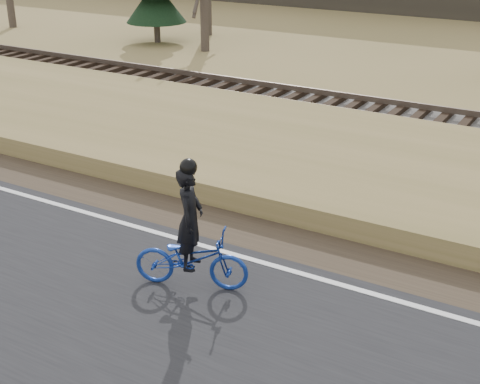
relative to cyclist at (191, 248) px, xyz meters
The scene contains 5 objects.
shoulder 6.24m from the cyclist, 159.41° to the left, with size 120.00×1.60×0.04m, color #473A2B.
embankment 7.80m from the cyclist, 138.26° to the left, with size 120.00×5.00×0.44m, color #947D4B.
ballast 10.71m from the cyclist, 122.88° to the left, with size 120.00×3.00×0.45m, color slate.
railroad 10.70m from the cyclist, 122.88° to the left, with size 120.00×2.40×0.29m.
cyclist is the anchor object (origin of this frame).
Camera 1 is at (11.01, -8.39, 5.54)m, focal length 50.00 mm.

